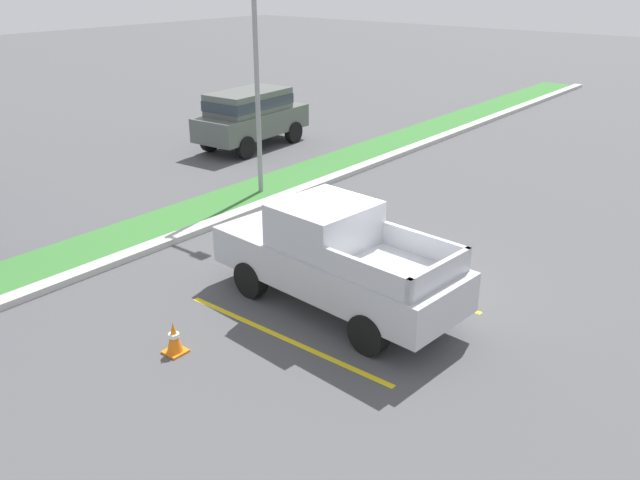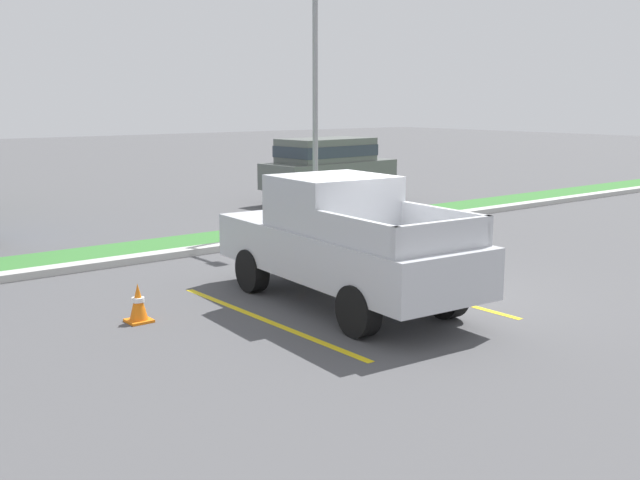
% 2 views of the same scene
% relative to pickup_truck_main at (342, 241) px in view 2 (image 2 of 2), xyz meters
% --- Properties ---
extents(ground_plane, '(120.00, 120.00, 0.00)m').
position_rel_pickup_truck_main_xyz_m(ground_plane, '(0.92, 0.08, -1.04)').
color(ground_plane, '#4C4C4F').
extents(parking_line_near, '(0.12, 4.80, 0.01)m').
position_rel_pickup_truck_main_xyz_m(parking_line_near, '(-1.55, -0.05, -1.04)').
color(parking_line_near, yellow).
rests_on(parking_line_near, ground).
extents(parking_line_far, '(0.12, 4.80, 0.01)m').
position_rel_pickup_truck_main_xyz_m(parking_line_far, '(1.55, -0.05, -1.04)').
color(parking_line_far, yellow).
rests_on(parking_line_far, ground).
extents(curb_strip, '(56.00, 0.40, 0.15)m').
position_rel_pickup_truck_main_xyz_m(curb_strip, '(0.92, 5.08, -0.97)').
color(curb_strip, '#B2B2AD').
rests_on(curb_strip, ground).
extents(grass_median, '(56.00, 1.80, 0.06)m').
position_rel_pickup_truck_main_xyz_m(grass_median, '(0.92, 6.18, -1.01)').
color(grass_median, '#387533').
rests_on(grass_median, ground).
extents(pickup_truck_main, '(2.30, 5.36, 2.10)m').
position_rel_pickup_truck_main_xyz_m(pickup_truck_main, '(0.00, 0.00, 0.00)').
color(pickup_truck_main, black).
rests_on(pickup_truck_main, ground).
extents(suv_distant, '(4.72, 2.21, 2.10)m').
position_rel_pickup_truck_main_xyz_m(suv_distant, '(7.82, 9.98, 0.20)').
color(suv_distant, black).
rests_on(suv_distant, ground).
extents(street_light, '(0.24, 1.49, 6.51)m').
position_rel_pickup_truck_main_xyz_m(street_light, '(4.15, 5.82, 2.76)').
color(street_light, gray).
rests_on(street_light, ground).
extents(traffic_cone, '(0.36, 0.36, 0.60)m').
position_rel_pickup_truck_main_xyz_m(traffic_cone, '(-3.11, 1.08, -0.75)').
color(traffic_cone, orange).
rests_on(traffic_cone, ground).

